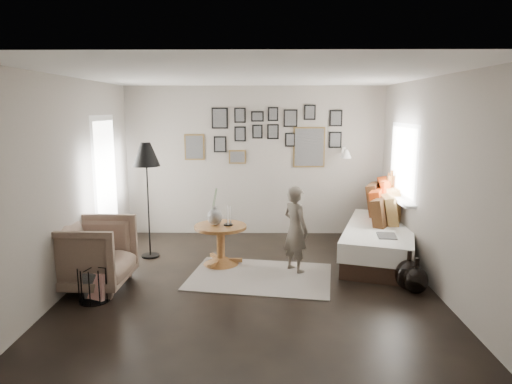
{
  "coord_description": "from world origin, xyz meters",
  "views": [
    {
      "loc": [
        0.13,
        -5.57,
        2.21
      ],
      "look_at": [
        0.05,
        0.5,
        1.1
      ],
      "focal_mm": 32.0,
      "sensor_mm": 36.0,
      "label": 1
    }
  ],
  "objects_px": {
    "vase": "(215,214)",
    "child": "(296,229)",
    "floor_lamp": "(146,159)",
    "armchair": "(91,254)",
    "pedestal_table": "(221,247)",
    "magazine_basket": "(94,284)",
    "demijohn_small": "(416,280)",
    "daybed": "(378,234)",
    "demijohn_large": "(408,275)"
  },
  "relations": [
    {
      "from": "floor_lamp",
      "to": "demijohn_large",
      "type": "xyz_separation_m",
      "value": [
        3.51,
        -1.23,
        -1.3
      ]
    },
    {
      "from": "daybed",
      "to": "child",
      "type": "relative_size",
      "value": 1.99
    },
    {
      "from": "pedestal_table",
      "to": "daybed",
      "type": "xyz_separation_m",
      "value": [
        2.34,
        0.41,
        0.08
      ]
    },
    {
      "from": "vase",
      "to": "child",
      "type": "bearing_deg",
      "value": -13.34
    },
    {
      "from": "pedestal_table",
      "to": "floor_lamp",
      "type": "height_order",
      "value": "floor_lamp"
    },
    {
      "from": "daybed",
      "to": "child",
      "type": "height_order",
      "value": "child"
    },
    {
      "from": "vase",
      "to": "armchair",
      "type": "height_order",
      "value": "vase"
    },
    {
      "from": "daybed",
      "to": "pedestal_table",
      "type": "bearing_deg",
      "value": -152.64
    },
    {
      "from": "vase",
      "to": "magazine_basket",
      "type": "height_order",
      "value": "vase"
    },
    {
      "from": "vase",
      "to": "magazine_basket",
      "type": "xyz_separation_m",
      "value": [
        -1.28,
        -1.3,
        -0.54
      ]
    },
    {
      "from": "armchair",
      "to": "demijohn_small",
      "type": "xyz_separation_m",
      "value": [
        4.0,
        -0.15,
        -0.27
      ]
    },
    {
      "from": "demijohn_large",
      "to": "vase",
      "type": "bearing_deg",
      "value": 159.99
    },
    {
      "from": "pedestal_table",
      "to": "daybed",
      "type": "height_order",
      "value": "daybed"
    },
    {
      "from": "magazine_basket",
      "to": "demijohn_small",
      "type": "relative_size",
      "value": 0.93
    },
    {
      "from": "daybed",
      "to": "armchair",
      "type": "bearing_deg",
      "value": -144.49
    },
    {
      "from": "pedestal_table",
      "to": "vase",
      "type": "distance_m",
      "value": 0.48
    },
    {
      "from": "floor_lamp",
      "to": "armchair",
      "type": "bearing_deg",
      "value": -110.06
    },
    {
      "from": "floor_lamp",
      "to": "demijohn_small",
      "type": "distance_m",
      "value": 4.03
    },
    {
      "from": "demijohn_small",
      "to": "daybed",
      "type": "bearing_deg",
      "value": 94.69
    },
    {
      "from": "armchair",
      "to": "magazine_basket",
      "type": "distance_m",
      "value": 0.52
    },
    {
      "from": "vase",
      "to": "demijohn_large",
      "type": "height_order",
      "value": "vase"
    },
    {
      "from": "pedestal_table",
      "to": "child",
      "type": "bearing_deg",
      "value": -13.29
    },
    {
      "from": "vase",
      "to": "daybed",
      "type": "relative_size",
      "value": 0.22
    },
    {
      "from": "demijohn_small",
      "to": "child",
      "type": "height_order",
      "value": "child"
    },
    {
      "from": "magazine_basket",
      "to": "demijohn_large",
      "type": "relative_size",
      "value": 0.84
    },
    {
      "from": "armchair",
      "to": "magazine_basket",
      "type": "height_order",
      "value": "armchair"
    },
    {
      "from": "magazine_basket",
      "to": "demijohn_small",
      "type": "xyz_separation_m",
      "value": [
        3.82,
        0.28,
        -0.04
      ]
    },
    {
      "from": "daybed",
      "to": "demijohn_large",
      "type": "bearing_deg",
      "value": -69.83
    },
    {
      "from": "daybed",
      "to": "floor_lamp",
      "type": "distance_m",
      "value": 3.63
    },
    {
      "from": "pedestal_table",
      "to": "magazine_basket",
      "type": "distance_m",
      "value": 1.87
    },
    {
      "from": "pedestal_table",
      "to": "floor_lamp",
      "type": "bearing_deg",
      "value": 162.58
    },
    {
      "from": "magazine_basket",
      "to": "armchair",
      "type": "bearing_deg",
      "value": 113.06
    },
    {
      "from": "demijohn_small",
      "to": "armchair",
      "type": "bearing_deg",
      "value": 177.88
    },
    {
      "from": "vase",
      "to": "daybed",
      "type": "bearing_deg",
      "value": 9.05
    },
    {
      "from": "demijohn_large",
      "to": "demijohn_small",
      "type": "relative_size",
      "value": 1.1
    },
    {
      "from": "demijohn_small",
      "to": "child",
      "type": "relative_size",
      "value": 0.38
    },
    {
      "from": "pedestal_table",
      "to": "magazine_basket",
      "type": "xyz_separation_m",
      "value": [
        -1.36,
        -1.28,
        -0.07
      ]
    },
    {
      "from": "armchair",
      "to": "floor_lamp",
      "type": "xyz_separation_m",
      "value": [
        0.44,
        1.2,
        1.05
      ]
    },
    {
      "from": "armchair",
      "to": "demijohn_small",
      "type": "bearing_deg",
      "value": -90.67
    },
    {
      "from": "pedestal_table",
      "to": "vase",
      "type": "bearing_deg",
      "value": 165.96
    },
    {
      "from": "demijohn_large",
      "to": "demijohn_small",
      "type": "xyz_separation_m",
      "value": [
        0.06,
        -0.12,
        -0.02
      ]
    },
    {
      "from": "armchair",
      "to": "demijohn_large",
      "type": "height_order",
      "value": "armchair"
    },
    {
      "from": "pedestal_table",
      "to": "demijohn_large",
      "type": "xyz_separation_m",
      "value": [
        2.4,
        -0.88,
        -0.08
      ]
    },
    {
      "from": "vase",
      "to": "armchair",
      "type": "bearing_deg",
      "value": -149.11
    },
    {
      "from": "pedestal_table",
      "to": "daybed",
      "type": "bearing_deg",
      "value": 9.83
    },
    {
      "from": "pedestal_table",
      "to": "child",
      "type": "height_order",
      "value": "child"
    },
    {
      "from": "vase",
      "to": "child",
      "type": "distance_m",
      "value": 1.17
    },
    {
      "from": "vase",
      "to": "pedestal_table",
      "type": "bearing_deg",
      "value": -14.04
    },
    {
      "from": "pedestal_table",
      "to": "child",
      "type": "relative_size",
      "value": 0.62
    },
    {
      "from": "daybed",
      "to": "floor_lamp",
      "type": "bearing_deg",
      "value": -161.49
    }
  ]
}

